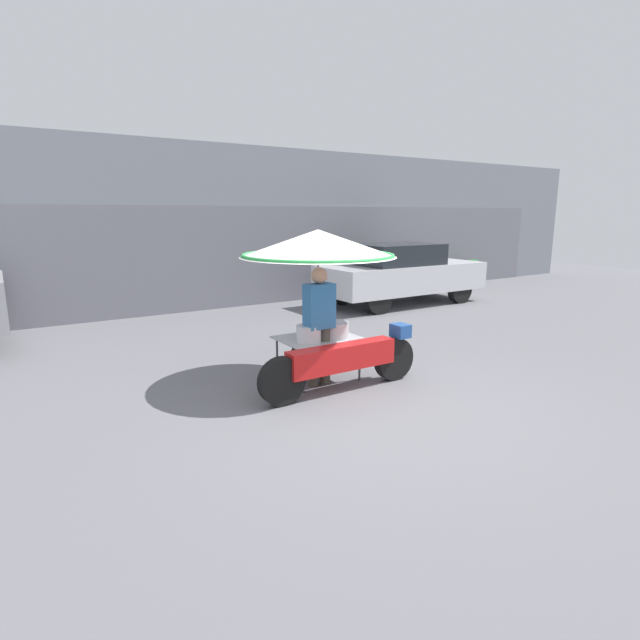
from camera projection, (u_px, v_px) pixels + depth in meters
name	position (u px, v px, depth m)	size (l,w,h in m)	color
ground_plane	(366.00, 402.00, 6.03)	(36.00, 36.00, 0.00)	slate
shopfront_building	(171.00, 228.00, 11.98)	(28.00, 2.06, 3.80)	gray
vendor_motorcycle_cart	(321.00, 263.00, 6.47)	(2.31, 2.05, 2.03)	black
vendor_person	(319.00, 321.00, 6.46)	(0.38, 0.22, 1.56)	#4C473D
parked_car	(400.00, 273.00, 12.37)	(4.26, 1.69, 1.50)	black
potted_plant	(472.00, 271.00, 15.44)	(0.61, 0.61, 0.84)	gray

